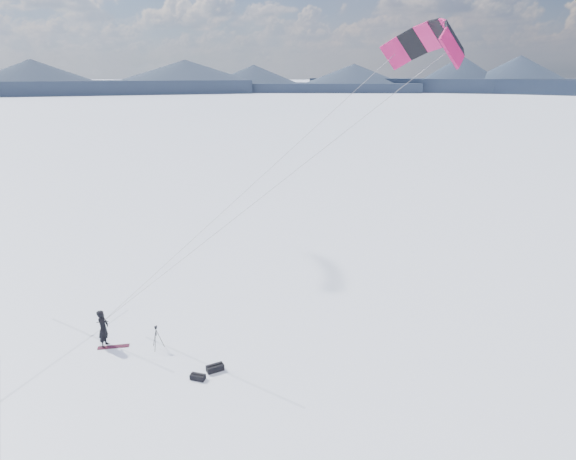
# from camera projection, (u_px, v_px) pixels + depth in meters

# --- Properties ---
(ground) EXTENTS (1800.00, 1800.00, 0.00)m
(ground) POSITION_uv_depth(u_px,v_px,m) (129.00, 372.00, 21.29)
(ground) COLOR white
(horizon_hills) EXTENTS (704.47, 706.88, 10.76)m
(horizon_hills) POSITION_uv_depth(u_px,v_px,m) (117.00, 273.00, 19.80)
(horizon_hills) COLOR black
(horizon_hills) RESTS_ON ground
(snow_tracks) EXTENTS (13.93, 9.84, 0.01)m
(snow_tracks) POSITION_uv_depth(u_px,v_px,m) (87.00, 368.00, 21.56)
(snow_tracks) COLOR silver
(snow_tracks) RESTS_ON ground
(snowkiter) EXTENTS (0.52, 0.74, 1.91)m
(snowkiter) POSITION_uv_depth(u_px,v_px,m) (106.00, 346.00, 23.34)
(snowkiter) COLOR black
(snowkiter) RESTS_ON ground
(snowboard) EXTENTS (1.49, 0.66, 0.04)m
(snowboard) POSITION_uv_depth(u_px,v_px,m) (114.00, 347.00, 23.23)
(snowboard) COLOR maroon
(snowboard) RESTS_ON ground
(tripod) EXTENTS (0.60, 0.53, 1.19)m
(tripod) POSITION_uv_depth(u_px,v_px,m) (156.00, 334.00, 22.92)
(tripod) COLOR black
(tripod) RESTS_ON ground
(gear_bag_a) EXTENTS (0.83, 0.72, 0.34)m
(gear_bag_a) POSITION_uv_depth(u_px,v_px,m) (215.00, 368.00, 21.35)
(gear_bag_a) COLOR black
(gear_bag_a) RESTS_ON ground
(gear_bag_b) EXTENTS (0.68, 0.42, 0.29)m
(gear_bag_b) POSITION_uv_depth(u_px,v_px,m) (198.00, 377.00, 20.75)
(gear_bag_b) COLOR black
(gear_bag_b) RESTS_ON ground
(power_kite) EXTENTS (16.34, 7.37, 13.59)m
(power_kite) POSITION_uv_depth(u_px,v_px,m) (429.00, 44.00, 21.57)
(power_kite) COLOR #B61351
(power_kite) RESTS_ON ground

